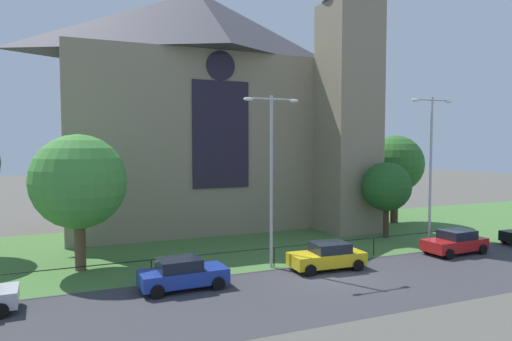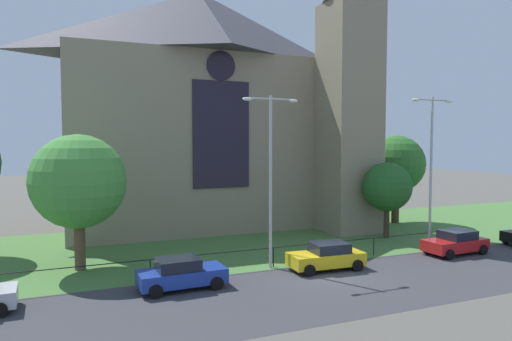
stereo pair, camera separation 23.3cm
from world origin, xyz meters
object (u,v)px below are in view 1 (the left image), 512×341
object	(u,v)px
streetlamp_near	(271,161)
parked_car_blue	(182,274)
tree_right_far	(395,164)
parked_car_red	(455,242)
tree_left_near	(79,182)
streetlamp_far	(431,156)
parked_car_yellow	(327,256)
tree_right_near	(387,187)
church_building	(209,106)

from	to	relation	value
streetlamp_near	parked_car_blue	world-z (taller)	streetlamp_near
tree_right_far	streetlamp_near	xyz separation A→B (m)	(-16.31, -9.16, 0.87)
tree_right_far	parked_car_blue	distance (m)	24.86
parked_car_red	tree_left_near	bearing A→B (deg)	-16.29
streetlamp_far	parked_car_yellow	size ratio (longest dim) A/B	2.36
tree_right_far	tree_right_near	bearing A→B (deg)	-134.50
streetlamp_far	streetlamp_near	bearing A→B (deg)	-180.00
tree_right_far	tree_right_near	distance (m)	7.17
tree_right_far	parked_car_blue	xyz separation A→B (m)	(-21.89, -10.93, -4.43)
tree_right_far	streetlamp_near	bearing A→B (deg)	-150.69
tree_left_near	parked_car_yellow	xyz separation A→B (m)	(12.74, -5.27, -4.19)
tree_left_near	tree_right_near	bearing A→B (deg)	1.11
tree_right_near	parked_car_red	world-z (taller)	tree_right_near
streetlamp_far	parked_car_yellow	distance (m)	10.53
streetlamp_near	streetlamp_far	distance (m)	11.61
church_building	streetlamp_far	bearing A→B (deg)	-54.51
tree_right_near	streetlamp_far	distance (m)	4.80
tree_left_near	tree_right_far	size ratio (longest dim) A/B	0.98
tree_right_near	parked_car_red	size ratio (longest dim) A/B	1.32
tree_right_near	church_building	bearing A→B (deg)	134.01
tree_left_near	streetlamp_far	xyz separation A→B (m)	(21.60, -3.72, 1.30)
tree_right_near	streetlamp_near	world-z (taller)	streetlamp_near
church_building	tree_left_near	bearing A→B (deg)	-134.56
streetlamp_near	parked_car_red	world-z (taller)	streetlamp_near
tree_left_near	tree_right_near	size ratio (longest dim) A/B	1.34
church_building	parked_car_yellow	bearing A→B (deg)	-83.91
tree_right_far	parked_car_blue	size ratio (longest dim) A/B	1.82
church_building	streetlamp_near	xyz separation A→B (m)	(-1.00, -14.88, -4.23)
tree_right_far	parked_car_red	xyz separation A→B (m)	(-4.08, -10.76, -4.43)
parked_car_blue	parked_car_red	bearing A→B (deg)	-1.33
church_building	tree_right_far	xyz separation A→B (m)	(15.31, -5.72, -5.10)
streetlamp_near	parked_car_yellow	distance (m)	6.17
tree_right_near	parked_car_red	distance (m)	6.56
tree_right_near	streetlamp_far	size ratio (longest dim) A/B	0.56
parked_car_red	streetlamp_near	bearing A→B (deg)	-10.29
streetlamp_far	church_building	bearing A→B (deg)	125.49
parked_car_yellow	streetlamp_far	bearing A→B (deg)	-167.50
tree_right_near	parked_car_blue	xyz separation A→B (m)	(-16.95, -5.91, -3.06)
tree_right_near	streetlamp_near	distance (m)	12.31
church_building	parked_car_red	xyz separation A→B (m)	(11.23, -16.48, -9.53)
tree_right_far	parked_car_red	world-z (taller)	tree_right_far
streetlamp_near	parked_car_red	distance (m)	13.43
church_building	tree_right_near	world-z (taller)	church_building
tree_left_near	tree_right_far	distance (m)	26.86
tree_right_near	parked_car_yellow	distance (m)	10.77
streetlamp_far	parked_car_blue	bearing A→B (deg)	-174.11
tree_right_near	streetlamp_near	xyz separation A→B (m)	(-11.38, -4.14, 2.24)
parked_car_yellow	parked_car_red	xyz separation A→B (m)	(9.48, -0.06, 0.00)
tree_right_near	streetlamp_near	size ratio (longest dim) A/B	0.58
tree_left_near	streetlamp_near	distance (m)	10.72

